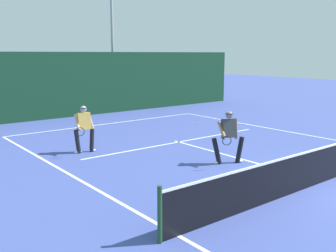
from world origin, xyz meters
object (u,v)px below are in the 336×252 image
Objects in this scene: player_near at (229,135)px; light_pole at (112,32)px; player_far at (84,127)px; tennis_ball at (197,124)px.

light_pole reaches higher than player_near.
tennis_ball is at bearing -154.75° from player_far.
tennis_ball is 9.28m from light_pole.
player_near is 25.41× the size of tennis_ball.
tennis_ball is at bearing -90.12° from light_pole.
player_far reaches higher than tennis_ball.
player_far is (-2.93, 4.09, -0.01)m from player_near.
light_pole reaches higher than tennis_ball.
tennis_ball is (3.93, 5.75, -0.89)m from player_near.
player_far is 25.16× the size of tennis_ball.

